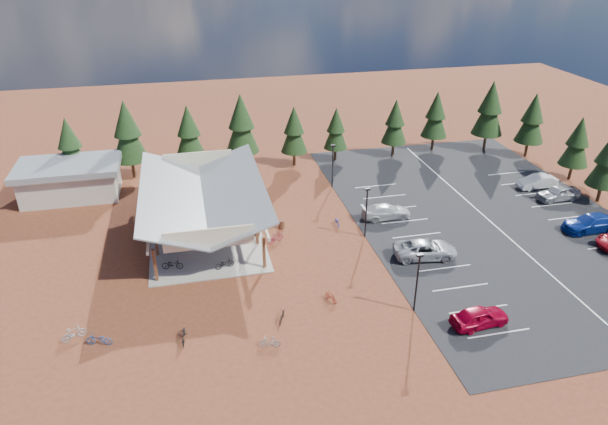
{
  "coord_description": "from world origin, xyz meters",
  "views": [
    {
      "loc": [
        -10.91,
        -41.38,
        26.07
      ],
      "look_at": [
        -0.7,
        3.65,
        2.43
      ],
      "focal_mm": 32.0,
      "sensor_mm": 36.0,
      "label": 1
    }
  ],
  "objects_px": {
    "car_7": "(591,223)",
    "car_2": "(425,249)",
    "outbuilding": "(70,179)",
    "bike_5": "(220,241)",
    "car_0": "(480,317)",
    "lamp_post_2": "(333,163)",
    "bike_9": "(74,333)",
    "bike_pavilion": "(203,194)",
    "lamp_post_1": "(366,209)",
    "bike_8": "(184,335)",
    "car_8": "(558,193)",
    "bike_2": "(174,213)",
    "bike_0": "(172,264)",
    "bike_14": "(337,222)",
    "bike_6": "(229,215)",
    "car_9": "(537,182)",
    "bike_7": "(214,200)",
    "bike_4": "(225,264)",
    "bike_15": "(276,238)",
    "lamp_post_0": "(417,279)",
    "bike_10": "(99,339)",
    "bike_1": "(191,234)",
    "bike_12": "(282,316)",
    "bike_3": "(185,205)",
    "bike_11": "(331,297)",
    "bike_13": "(270,342)",
    "car_3": "(386,211)",
    "trash_bin_1": "(281,224)",
    "trash_bin_0": "(257,232)"
  },
  "relations": [
    {
      "from": "bike_6",
      "to": "car_2",
      "type": "bearing_deg",
      "value": -139.86
    },
    {
      "from": "lamp_post_0",
      "to": "car_9",
      "type": "distance_m",
      "value": 29.5
    },
    {
      "from": "bike_pavilion",
      "to": "bike_10",
      "type": "relative_size",
      "value": 10.44
    },
    {
      "from": "bike_pavilion",
      "to": "car_3",
      "type": "bearing_deg",
      "value": -5.72
    },
    {
      "from": "lamp_post_0",
      "to": "bike_14",
      "type": "distance_m",
      "value": 15.12
    },
    {
      "from": "bike_6",
      "to": "car_9",
      "type": "xyz_separation_m",
      "value": [
        35.45,
        0.12,
        0.24
      ]
    },
    {
      "from": "bike_1",
      "to": "bike_12",
      "type": "bearing_deg",
      "value": -146.62
    },
    {
      "from": "bike_0",
      "to": "car_8",
      "type": "distance_m",
      "value": 41.89
    },
    {
      "from": "trash_bin_1",
      "to": "bike_11",
      "type": "height_order",
      "value": "trash_bin_1"
    },
    {
      "from": "car_7",
      "to": "car_2",
      "type": "bearing_deg",
      "value": -86.01
    },
    {
      "from": "bike_10",
      "to": "bike_13",
      "type": "xyz_separation_m",
      "value": [
        11.81,
        -2.93,
        -0.02
      ]
    },
    {
      "from": "trash_bin_1",
      "to": "car_9",
      "type": "height_order",
      "value": "car_9"
    },
    {
      "from": "outbuilding",
      "to": "bike_5",
      "type": "xyz_separation_m",
      "value": [
        15.14,
        -14.93,
        -1.39
      ]
    },
    {
      "from": "bike_0",
      "to": "bike_14",
      "type": "height_order",
      "value": "bike_0"
    },
    {
      "from": "bike_13",
      "to": "bike_0",
      "type": "bearing_deg",
      "value": -136.16
    },
    {
      "from": "bike_5",
      "to": "car_0",
      "type": "distance_m",
      "value": 23.86
    },
    {
      "from": "outbuilding",
      "to": "bike_5",
      "type": "height_order",
      "value": "outbuilding"
    },
    {
      "from": "trash_bin_1",
      "to": "bike_15",
      "type": "relative_size",
      "value": 0.52
    },
    {
      "from": "trash_bin_0",
      "to": "bike_15",
      "type": "relative_size",
      "value": 0.52
    },
    {
      "from": "bike_pavilion",
      "to": "car_0",
      "type": "relative_size",
      "value": 4.35
    },
    {
      "from": "bike_3",
      "to": "bike_5",
      "type": "xyz_separation_m",
      "value": [
        2.98,
        -8.7,
        0.07
      ]
    },
    {
      "from": "bike_9",
      "to": "car_8",
      "type": "distance_m",
      "value": 50.29
    },
    {
      "from": "lamp_post_2",
      "to": "bike_15",
      "type": "relative_size",
      "value": 2.97
    },
    {
      "from": "outbuilding",
      "to": "car_0",
      "type": "xyz_separation_m",
      "value": [
        33.0,
        -30.75,
        -1.23
      ]
    },
    {
      "from": "lamp_post_2",
      "to": "bike_9",
      "type": "xyz_separation_m",
      "value": [
        -25.32,
        -21.74,
        -2.43
      ]
    },
    {
      "from": "bike_11",
      "to": "bike_13",
      "type": "bearing_deg",
      "value": -166.34
    },
    {
      "from": "bike_13",
      "to": "car_2",
      "type": "bearing_deg",
      "value": 133.74
    },
    {
      "from": "bike_9",
      "to": "bike_12",
      "type": "bearing_deg",
      "value": -119.06
    },
    {
      "from": "bike_4",
      "to": "bike_3",
      "type": "bearing_deg",
      "value": -3.12
    },
    {
      "from": "lamp_post_1",
      "to": "bike_9",
      "type": "xyz_separation_m",
      "value": [
        -25.32,
        -9.74,
        -2.43
      ]
    },
    {
      "from": "bike_8",
      "to": "lamp_post_1",
      "type": "bearing_deg",
      "value": 38.02
    },
    {
      "from": "lamp_post_2",
      "to": "bike_10",
      "type": "distance_m",
      "value": 32.79
    },
    {
      "from": "bike_11",
      "to": "bike_14",
      "type": "relative_size",
      "value": 0.95
    },
    {
      "from": "bike_8",
      "to": "car_7",
      "type": "height_order",
      "value": "car_7"
    },
    {
      "from": "bike_pavilion",
      "to": "lamp_post_1",
      "type": "xyz_separation_m",
      "value": [
        15.0,
        -5.0,
        -0.85
      ]
    },
    {
      "from": "bike_8",
      "to": "car_8",
      "type": "height_order",
      "value": "car_8"
    },
    {
      "from": "car_7",
      "to": "bike_7",
      "type": "bearing_deg",
      "value": -110.63
    },
    {
      "from": "outbuilding",
      "to": "bike_13",
      "type": "height_order",
      "value": "outbuilding"
    },
    {
      "from": "lamp_post_0",
      "to": "car_3",
      "type": "height_order",
      "value": "lamp_post_0"
    },
    {
      "from": "bike_4",
      "to": "car_8",
      "type": "bearing_deg",
      "value": -97.68
    },
    {
      "from": "bike_4",
      "to": "bike_15",
      "type": "xyz_separation_m",
      "value": [
        5.2,
        3.53,
        -0.03
      ]
    },
    {
      "from": "lamp_post_0",
      "to": "car_8",
      "type": "distance_m",
      "value": 27.82
    },
    {
      "from": "outbuilding",
      "to": "lamp_post_2",
      "type": "distance_m",
      "value": 29.29
    },
    {
      "from": "bike_10",
      "to": "bike_14",
      "type": "relative_size",
      "value": 1.19
    },
    {
      "from": "bike_pavilion",
      "to": "car_8",
      "type": "xyz_separation_m",
      "value": [
        38.32,
        -1.97,
        -2.96
      ]
    },
    {
      "from": "trash_bin_0",
      "to": "car_9",
      "type": "relative_size",
      "value": 0.19
    },
    {
      "from": "car_0",
      "to": "bike_2",
      "type": "bearing_deg",
      "value": 37.6
    },
    {
      "from": "lamp_post_0",
      "to": "car_2",
      "type": "distance_m",
      "value": 8.49
    },
    {
      "from": "lamp_post_0",
      "to": "bike_10",
      "type": "height_order",
      "value": "lamp_post_0"
    },
    {
      "from": "bike_1",
      "to": "car_0",
      "type": "bearing_deg",
      "value": -121.49
    }
  ]
}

